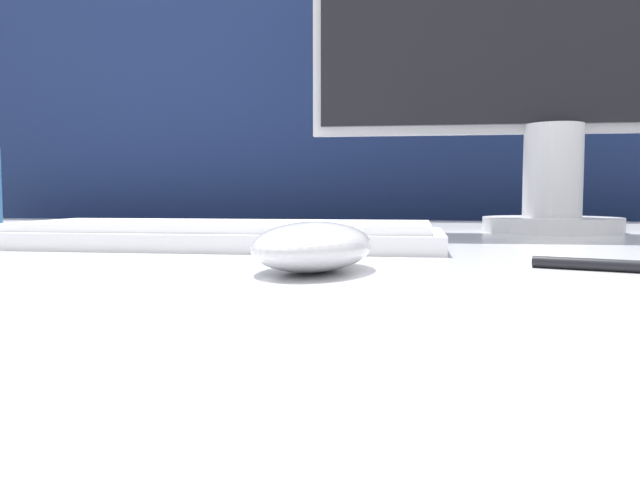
{
  "coord_description": "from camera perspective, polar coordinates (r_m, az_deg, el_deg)",
  "views": [
    {
      "loc": [
        0.11,
        -0.64,
        0.76
      ],
      "look_at": [
        0.06,
        -0.2,
        0.73
      ],
      "focal_mm": 35.0,
      "sensor_mm": 36.0,
      "label": 1
    }
  ],
  "objects": [
    {
      "name": "keyboard",
      "position": [
        0.6,
        -8.5,
        0.49
      ],
      "size": [
        0.41,
        0.16,
        0.02
      ],
      "rotation": [
        0.0,
        0.0,
        -0.02
      ],
      "color": "white",
      "rests_on": "desk"
    },
    {
      "name": "partition_panel",
      "position": [
        1.37,
        2.59,
        -0.11
      ],
      "size": [
        5.0,
        0.03,
        1.33
      ],
      "color": "navy",
      "rests_on": "ground_plane"
    },
    {
      "name": "computer_mouse_near",
      "position": [
        0.4,
        -0.62,
        -0.58
      ],
      "size": [
        0.09,
        0.13,
        0.03
      ],
      "rotation": [
        0.0,
        0.0,
        -0.2
      ],
      "color": "silver",
      "rests_on": "desk"
    },
    {
      "name": "pen",
      "position": [
        0.44,
        27.22,
        -2.19
      ],
      "size": [
        0.12,
        0.05,
        0.01
      ],
      "rotation": [
        0.0,
        0.0,
        -0.37
      ],
      "color": "black",
      "rests_on": "desk"
    }
  ]
}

